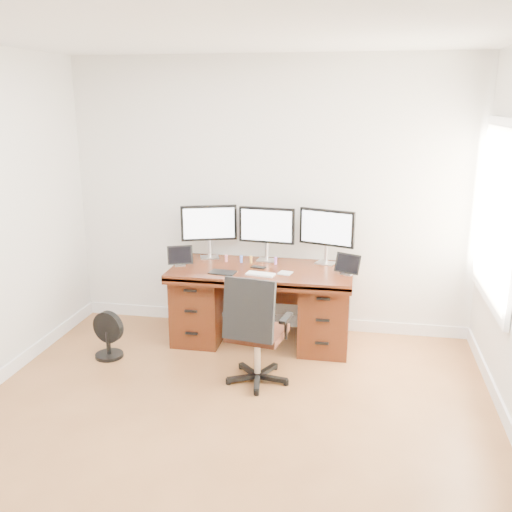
% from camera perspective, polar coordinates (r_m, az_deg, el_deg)
% --- Properties ---
extents(ground, '(4.50, 4.50, 0.00)m').
position_cam_1_polar(ground, '(4.08, -4.07, -18.72)').
color(ground, brown).
rests_on(ground, ground).
extents(back_wall, '(4.00, 0.10, 2.70)m').
position_cam_1_polar(back_wall, '(5.66, 1.40, 5.91)').
color(back_wall, silver).
rests_on(back_wall, ground).
extents(desk, '(1.70, 0.80, 0.75)m').
position_cam_1_polar(desk, '(5.50, 0.63, -4.61)').
color(desk, '#461D0E').
rests_on(desk, ground).
extents(office_chair, '(0.58, 0.58, 0.95)m').
position_cam_1_polar(office_chair, '(4.73, -0.04, -9.22)').
color(office_chair, black).
rests_on(office_chair, ground).
extents(floor_fan, '(0.30, 0.25, 0.43)m').
position_cam_1_polar(floor_fan, '(5.40, -14.59, -7.71)').
color(floor_fan, black).
rests_on(floor_fan, ground).
extents(monitor_left, '(0.53, 0.21, 0.53)m').
position_cam_1_polar(monitor_left, '(5.65, -4.73, 3.12)').
color(monitor_left, silver).
rests_on(monitor_left, desk).
extents(monitor_center, '(0.55, 0.16, 0.53)m').
position_cam_1_polar(monitor_center, '(5.53, 1.08, 2.90)').
color(monitor_center, silver).
rests_on(monitor_center, desk).
extents(monitor_right, '(0.53, 0.21, 0.53)m').
position_cam_1_polar(monitor_right, '(5.47, 7.09, 2.64)').
color(monitor_right, silver).
rests_on(monitor_right, desk).
extents(tablet_left, '(0.25, 0.15, 0.19)m').
position_cam_1_polar(tablet_left, '(5.47, -7.63, -0.07)').
color(tablet_left, silver).
rests_on(tablet_left, desk).
extents(tablet_right, '(0.25, 0.16, 0.19)m').
position_cam_1_polar(tablet_right, '(5.21, 9.14, -0.92)').
color(tablet_right, silver).
rests_on(tablet_right, desk).
extents(keyboard, '(0.27, 0.15, 0.01)m').
position_cam_1_polar(keyboard, '(5.15, 0.45, -1.83)').
color(keyboard, white).
rests_on(keyboard, desk).
extents(trackpad, '(0.14, 0.14, 0.01)m').
position_cam_1_polar(trackpad, '(5.20, 2.94, -1.71)').
color(trackpad, silver).
rests_on(trackpad, desk).
extents(drawing_tablet, '(0.25, 0.18, 0.01)m').
position_cam_1_polar(drawing_tablet, '(5.22, -3.36, -1.64)').
color(drawing_tablet, black).
rests_on(drawing_tablet, desk).
extents(phone, '(0.15, 0.10, 0.01)m').
position_cam_1_polar(phone, '(5.37, 0.25, -1.13)').
color(phone, black).
rests_on(phone, desk).
extents(figurine_pink, '(0.03, 0.03, 0.07)m').
position_cam_1_polar(figurine_pink, '(5.56, -2.99, -0.17)').
color(figurine_pink, '#D97087').
rests_on(figurine_pink, desk).
extents(figurine_blue, '(0.03, 0.03, 0.07)m').
position_cam_1_polar(figurine_blue, '(5.53, -1.48, -0.25)').
color(figurine_blue, '#4F68D8').
rests_on(figurine_blue, desk).
extents(figurine_orange, '(0.03, 0.03, 0.07)m').
position_cam_1_polar(figurine_orange, '(5.51, -0.50, -0.30)').
color(figurine_orange, gold).
rests_on(figurine_orange, desk).
extents(figurine_purple, '(0.03, 0.03, 0.07)m').
position_cam_1_polar(figurine_purple, '(5.47, 1.98, -0.42)').
color(figurine_purple, '#AB62D9').
rests_on(figurine_purple, desk).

